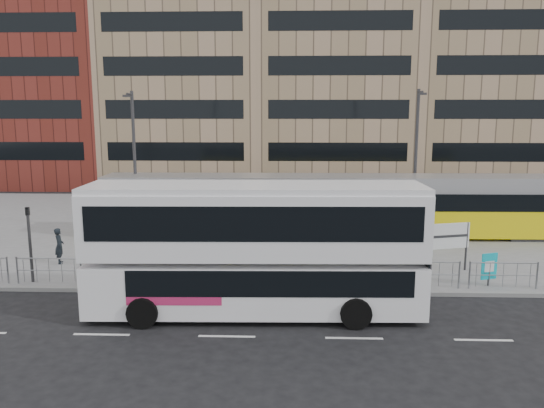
{
  "coord_description": "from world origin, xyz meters",
  "views": [
    {
      "loc": [
        -0.02,
        -19.67,
        6.98
      ],
      "look_at": [
        -0.92,
        6.0,
        2.51
      ],
      "focal_mm": 35.0,
      "sensor_mm": 36.0,
      "label": 1
    }
  ],
  "objects_px": {
    "double_decker_bus": "(255,245)",
    "station_sign": "(450,238)",
    "pedestrian": "(59,246)",
    "tram": "(364,206)",
    "ad_panel": "(489,267)",
    "traffic_light_west": "(29,234)",
    "lamp_post_west": "(134,157)",
    "lamp_post_east": "(416,154)"
  },
  "relations": [
    {
      "from": "double_decker_bus",
      "to": "station_sign",
      "type": "bearing_deg",
      "value": 29.06
    },
    {
      "from": "double_decker_bus",
      "to": "pedestrian",
      "type": "relative_size",
      "value": 7.0
    },
    {
      "from": "double_decker_bus",
      "to": "pedestrian",
      "type": "height_order",
      "value": "double_decker_bus"
    },
    {
      "from": "tram",
      "to": "ad_panel",
      "type": "relative_size",
      "value": 21.66
    },
    {
      "from": "station_sign",
      "to": "ad_panel",
      "type": "distance_m",
      "value": 2.27
    },
    {
      "from": "double_decker_bus",
      "to": "tram",
      "type": "bearing_deg",
      "value": 63.67
    },
    {
      "from": "traffic_light_west",
      "to": "double_decker_bus",
      "type": "bearing_deg",
      "value": -29.08
    },
    {
      "from": "lamp_post_west",
      "to": "lamp_post_east",
      "type": "height_order",
      "value": "lamp_post_east"
    },
    {
      "from": "ad_panel",
      "to": "lamp_post_east",
      "type": "distance_m",
      "value": 10.82
    },
    {
      "from": "ad_panel",
      "to": "traffic_light_west",
      "type": "xyz_separation_m",
      "value": [
        -18.4,
        -0.15,
        1.2
      ]
    },
    {
      "from": "pedestrian",
      "to": "lamp_post_east",
      "type": "relative_size",
      "value": 0.2
    },
    {
      "from": "lamp_post_west",
      "to": "lamp_post_east",
      "type": "bearing_deg",
      "value": 4.45
    },
    {
      "from": "lamp_post_west",
      "to": "tram",
      "type": "bearing_deg",
      "value": -1.68
    },
    {
      "from": "double_decker_bus",
      "to": "station_sign",
      "type": "distance_m",
      "value": 9.41
    },
    {
      "from": "lamp_post_east",
      "to": "double_decker_bus",
      "type": "bearing_deg",
      "value": -122.83
    },
    {
      "from": "pedestrian",
      "to": "lamp_post_west",
      "type": "relative_size",
      "value": 0.21
    },
    {
      "from": "double_decker_bus",
      "to": "lamp_post_east",
      "type": "height_order",
      "value": "lamp_post_east"
    },
    {
      "from": "double_decker_bus",
      "to": "traffic_light_west",
      "type": "xyz_separation_m",
      "value": [
        -9.29,
        2.73,
        -0.35
      ]
    },
    {
      "from": "double_decker_bus",
      "to": "traffic_light_west",
      "type": "distance_m",
      "value": 9.68
    },
    {
      "from": "ad_panel",
      "to": "tram",
      "type": "bearing_deg",
      "value": 94.92
    },
    {
      "from": "station_sign",
      "to": "pedestrian",
      "type": "relative_size",
      "value": 1.3
    },
    {
      "from": "lamp_post_east",
      "to": "tram",
      "type": "bearing_deg",
      "value": -152.67
    },
    {
      "from": "pedestrian",
      "to": "traffic_light_west",
      "type": "distance_m",
      "value": 2.91
    },
    {
      "from": "station_sign",
      "to": "lamp_post_east",
      "type": "xyz_separation_m",
      "value": [
        0.34,
        8.26,
        2.95
      ]
    },
    {
      "from": "double_decker_bus",
      "to": "station_sign",
      "type": "relative_size",
      "value": 5.4
    },
    {
      "from": "lamp_post_east",
      "to": "traffic_light_west",
      "type": "bearing_deg",
      "value": -149.78
    },
    {
      "from": "tram",
      "to": "traffic_light_west",
      "type": "distance_m",
      "value": 16.96
    },
    {
      "from": "traffic_light_west",
      "to": "ad_panel",
      "type": "bearing_deg",
      "value": -12.23
    },
    {
      "from": "station_sign",
      "to": "lamp_post_east",
      "type": "bearing_deg",
      "value": 72.25
    },
    {
      "from": "station_sign",
      "to": "ad_panel",
      "type": "xyz_separation_m",
      "value": [
        1.04,
        -1.89,
        -0.71
      ]
    },
    {
      "from": "station_sign",
      "to": "lamp_post_west",
      "type": "distance_m",
      "value": 17.4
    },
    {
      "from": "double_decker_bus",
      "to": "lamp_post_west",
      "type": "relative_size",
      "value": 1.44
    },
    {
      "from": "ad_panel",
      "to": "traffic_light_west",
      "type": "bearing_deg",
      "value": 161.18
    },
    {
      "from": "double_decker_bus",
      "to": "tram",
      "type": "xyz_separation_m",
      "value": [
        5.27,
        11.42,
        -0.62
      ]
    },
    {
      "from": "double_decker_bus",
      "to": "station_sign",
      "type": "height_order",
      "value": "double_decker_bus"
    },
    {
      "from": "ad_panel",
      "to": "lamp_post_west",
      "type": "xyz_separation_m",
      "value": [
        -16.69,
        8.91,
        3.59
      ]
    },
    {
      "from": "ad_panel",
      "to": "lamp_post_west",
      "type": "bearing_deg",
      "value": 132.61
    },
    {
      "from": "double_decker_bus",
      "to": "lamp_post_west",
      "type": "distance_m",
      "value": 14.17
    },
    {
      "from": "pedestrian",
      "to": "double_decker_bus",
      "type": "bearing_deg",
      "value": -142.44
    },
    {
      "from": "pedestrian",
      "to": "traffic_light_west",
      "type": "height_order",
      "value": "traffic_light_west"
    },
    {
      "from": "lamp_post_west",
      "to": "double_decker_bus",
      "type": "bearing_deg",
      "value": -57.26
    },
    {
      "from": "station_sign",
      "to": "traffic_light_west",
      "type": "height_order",
      "value": "traffic_light_west"
    }
  ]
}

